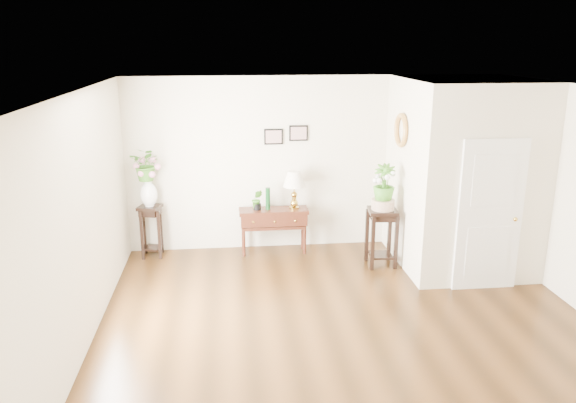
{
  "coord_description": "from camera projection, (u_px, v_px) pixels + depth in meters",
  "views": [
    {
      "loc": [
        -1.39,
        -6.08,
        3.33
      ],
      "look_at": [
        -0.58,
        1.3,
        1.19
      ],
      "focal_mm": 35.0,
      "sensor_mm": 36.0,
      "label": 1
    }
  ],
  "objects": [
    {
      "name": "wall_ornament",
      "position": [
        401.0,
        130.0,
        8.24
      ],
      "size": [
        0.07,
        0.51,
        0.51
      ],
      "primitive_type": "torus",
      "rotation": [
        0.0,
        1.57,
        0.0
      ],
      "color": "#AC7837",
      "rests_on": "partition"
    },
    {
      "name": "wall_front",
      "position": [
        435.0,
        331.0,
        3.86
      ],
      "size": [
        6.0,
        0.02,
        2.8
      ],
      "primitive_type": "cube",
      "color": "beige",
      "rests_on": "ground"
    },
    {
      "name": "door",
      "position": [
        490.0,
        216.0,
        7.54
      ],
      "size": [
        0.9,
        0.05,
        2.1
      ],
      "primitive_type": "cube",
      "color": "silver",
      "rests_on": "floor"
    },
    {
      "name": "ceramic_bowl",
      "position": [
        383.0,
        204.0,
        8.37
      ],
      "size": [
        0.45,
        0.45,
        0.15
      ],
      "primitive_type": "cylinder",
      "rotation": [
        0.0,
        0.0,
        0.43
      ],
      "color": "#BFB2A4",
      "rests_on": "plant_stand_b"
    },
    {
      "name": "floor",
      "position": [
        346.0,
        322.0,
        6.87
      ],
      "size": [
        6.0,
        5.5,
        0.02
      ],
      "primitive_type": "cube",
      "color": "#462910",
      "rests_on": "ground"
    },
    {
      "name": "lily_arrangement",
      "position": [
        147.0,
        164.0,
        8.57
      ],
      "size": [
        0.59,
        0.56,
        0.52
      ],
      "primitive_type": "imported",
      "rotation": [
        0.0,
        0.0,
        -0.41
      ],
      "color": "#38791F",
      "rests_on": "porcelain_vase"
    },
    {
      "name": "art_print_right",
      "position": [
        299.0,
        133.0,
        8.93
      ],
      "size": [
        0.3,
        0.02,
        0.25
      ],
      "primitive_type": "cube",
      "color": "black",
      "rests_on": "wall_back"
    },
    {
      "name": "plant_stand_a",
      "position": [
        152.0,
        231.0,
        8.87
      ],
      "size": [
        0.4,
        0.4,
        0.84
      ],
      "primitive_type": "cube",
      "rotation": [
        0.0,
        0.0,
        -0.29
      ],
      "color": "black",
      "rests_on": "floor"
    },
    {
      "name": "wall_left",
      "position": [
        82.0,
        222.0,
        6.17
      ],
      "size": [
        0.02,
        5.5,
        2.8
      ],
      "primitive_type": "cube",
      "color": "beige",
      "rests_on": "ground"
    },
    {
      "name": "plant_stand_b",
      "position": [
        381.0,
        237.0,
        8.51
      ],
      "size": [
        0.46,
        0.46,
        0.89
      ],
      "primitive_type": "cube",
      "rotation": [
        0.0,
        0.0,
        -0.09
      ],
      "color": "black",
      "rests_on": "floor"
    },
    {
      "name": "green_vase",
      "position": [
        268.0,
        199.0,
        8.88
      ],
      "size": [
        0.09,
        0.09,
        0.35
      ],
      "primitive_type": "cylinder",
      "rotation": [
        0.0,
        0.0,
        -0.27
      ],
      "color": "#0B3413",
      "rests_on": "console_table"
    },
    {
      "name": "wall_back",
      "position": [
        313.0,
        163.0,
        9.11
      ],
      "size": [
        6.0,
        0.02,
        2.8
      ],
      "primitive_type": "cube",
      "color": "beige",
      "rests_on": "ground"
    },
    {
      "name": "table_lamp",
      "position": [
        294.0,
        187.0,
        8.88
      ],
      "size": [
        0.41,
        0.41,
        0.62
      ],
      "primitive_type": "cube",
      "rotation": [
        0.0,
        0.0,
        -0.17
      ],
      "color": "#AF8C31",
      "rests_on": "console_table"
    },
    {
      "name": "narcissus",
      "position": [
        384.0,
        183.0,
        8.28
      ],
      "size": [
        0.39,
        0.39,
        0.57
      ],
      "primitive_type": "imported",
      "rotation": [
        0.0,
        0.0,
        -0.25
      ],
      "color": "#38791F",
      "rests_on": "ceramic_bowl"
    },
    {
      "name": "art_print_left",
      "position": [
        274.0,
        137.0,
        8.9
      ],
      "size": [
        0.3,
        0.02,
        0.25
      ],
      "primitive_type": "cube",
      "color": "black",
      "rests_on": "wall_back"
    },
    {
      "name": "partition",
      "position": [
        462.0,
        174.0,
        8.4
      ],
      "size": [
        1.8,
        1.95,
        2.8
      ],
      "primitive_type": "cube",
      "color": "beige",
      "rests_on": "floor"
    },
    {
      "name": "ceiling",
      "position": [
        354.0,
        90.0,
        6.1
      ],
      "size": [
        6.0,
        5.5,
        0.02
      ],
      "primitive_type": "cube",
      "color": "white",
      "rests_on": "ground"
    },
    {
      "name": "console_table",
      "position": [
        274.0,
        231.0,
        9.04
      ],
      "size": [
        1.1,
        0.37,
        0.73
      ],
      "primitive_type": "cube",
      "rotation": [
        0.0,
        0.0,
        0.0
      ],
      "color": "#411811",
      "rests_on": "floor"
    },
    {
      "name": "porcelain_vase",
      "position": [
        149.0,
        192.0,
        8.69
      ],
      "size": [
        0.32,
        0.32,
        0.45
      ],
      "primitive_type": null,
      "rotation": [
        0.0,
        0.0,
        0.24
      ],
      "color": "white",
      "rests_on": "plant_stand_a"
    },
    {
      "name": "potted_plant",
      "position": [
        257.0,
        200.0,
        8.87
      ],
      "size": [
        0.19,
        0.16,
        0.31
      ],
      "primitive_type": "imported",
      "rotation": [
        0.0,
        0.0,
        -0.15
      ],
      "color": "#38791F",
      "rests_on": "console_table"
    }
  ]
}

